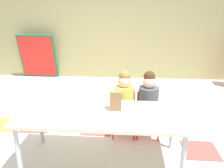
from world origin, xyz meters
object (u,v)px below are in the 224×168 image
at_px(seated_child_middle_seat, 148,98).
at_px(paper_bag_brown, 116,101).
at_px(paper_plate_near_edge, 60,115).
at_px(paper_plate_center_table, 98,111).
at_px(folded_activity_table, 38,57).
at_px(donut_powdered_on_plate, 60,113).
at_px(craft_table, 102,117).
at_px(seated_child_near_camera, 124,98).

bearing_deg(seated_child_middle_seat, paper_bag_brown, -128.13).
relative_size(paper_plate_near_edge, paper_plate_center_table, 1.00).
distance_m(seated_child_middle_seat, paper_plate_center_table, 0.82).
xyz_separation_m(folded_activity_table, paper_plate_near_edge, (1.55, -3.31, 0.07)).
bearing_deg(donut_powdered_on_plate, craft_table, 11.90).
height_order(craft_table, seated_child_middle_seat, seated_child_middle_seat).
bearing_deg(paper_plate_near_edge, seated_child_middle_seat, 35.64).
relative_size(seated_child_near_camera, paper_plate_near_edge, 5.10).
bearing_deg(paper_plate_center_table, paper_plate_near_edge, -161.39).
distance_m(seated_child_near_camera, seated_child_middle_seat, 0.32).
xyz_separation_m(folded_activity_table, paper_bag_brown, (2.12, -3.13, 0.18)).
distance_m(craft_table, donut_powdered_on_plate, 0.44).
xyz_separation_m(seated_child_middle_seat, paper_plate_center_table, (-0.59, -0.57, 0.06)).
relative_size(paper_bag_brown, paper_plate_center_table, 1.22).
height_order(paper_plate_center_table, donut_powdered_on_plate, donut_powdered_on_plate).
bearing_deg(seated_child_near_camera, paper_plate_center_table, -115.44).
height_order(seated_child_middle_seat, folded_activity_table, folded_activity_table).
xyz_separation_m(craft_table, donut_powdered_on_plate, (-0.43, -0.09, 0.07)).
height_order(seated_child_middle_seat, donut_powdered_on_plate, seated_child_middle_seat).
bearing_deg(craft_table, donut_powdered_on_plate, -168.10).
bearing_deg(seated_child_middle_seat, paper_plate_center_table, -135.98).
bearing_deg(folded_activity_table, paper_plate_near_edge, -64.97).
height_order(seated_child_near_camera, folded_activity_table, folded_activity_table).
bearing_deg(paper_plate_near_edge, paper_bag_brown, 18.14).
distance_m(folded_activity_table, paper_bag_brown, 3.78).
xyz_separation_m(seated_child_near_camera, donut_powdered_on_plate, (-0.66, -0.70, 0.08)).
xyz_separation_m(seated_child_near_camera, paper_plate_center_table, (-0.27, -0.57, 0.06)).
height_order(paper_bag_brown, paper_plate_center_table, paper_bag_brown).
relative_size(craft_table, folded_activity_table, 1.67).
relative_size(seated_child_near_camera, folded_activity_table, 0.84).
bearing_deg(donut_powdered_on_plate, folded_activity_table, 115.03).
distance_m(folded_activity_table, donut_powdered_on_plate, 3.66).
relative_size(seated_child_near_camera, seated_child_middle_seat, 1.00).
height_order(seated_child_near_camera, donut_powdered_on_plate, seated_child_near_camera).
xyz_separation_m(craft_table, paper_bag_brown, (0.14, 0.10, 0.16)).
bearing_deg(seated_child_middle_seat, craft_table, -131.88).
height_order(paper_plate_near_edge, donut_powdered_on_plate, donut_powdered_on_plate).
distance_m(seated_child_middle_seat, donut_powdered_on_plate, 1.20).
bearing_deg(paper_bag_brown, folded_activity_table, 124.15).
xyz_separation_m(paper_bag_brown, donut_powdered_on_plate, (-0.57, -0.19, -0.09)).
distance_m(paper_plate_near_edge, donut_powdered_on_plate, 0.02).
relative_size(seated_child_middle_seat, paper_bag_brown, 4.17).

